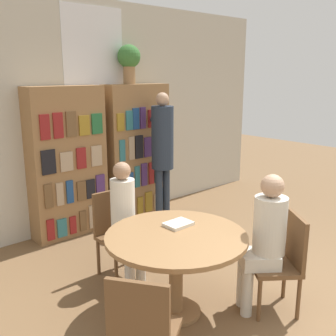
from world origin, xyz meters
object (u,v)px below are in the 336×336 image
(bookshelf_left, at_px, (68,163))
(seated_reader_left, at_px, (126,216))
(librarian_standing, at_px, (162,145))
(flower_vase, at_px, (129,60))
(chair_left_side, at_px, (116,229))
(bookshelf_right, at_px, (137,152))
(chair_far_side, at_px, (283,258))
(chair_near_camera, at_px, (143,330))
(seated_reader_right, at_px, (265,235))
(reading_table, at_px, (176,248))

(bookshelf_left, distance_m, seated_reader_left, 1.50)
(librarian_standing, bearing_deg, flower_vase, 107.06)
(bookshelf_left, xyz_separation_m, chair_left_side, (-0.16, -1.28, -0.46))
(bookshelf_right, relative_size, librarian_standing, 1.05)
(bookshelf_right, xyz_separation_m, flower_vase, (-0.10, 0.00, 1.28))
(flower_vase, relative_size, chair_far_side, 0.60)
(chair_near_camera, distance_m, chair_far_side, 1.52)
(chair_near_camera, bearing_deg, seated_reader_right, 58.29)
(bookshelf_left, relative_size, chair_left_side, 2.17)
(bookshelf_right, height_order, librarian_standing, bookshelf_right)
(bookshelf_left, xyz_separation_m, chair_near_camera, (-0.96, -2.75, -0.46))
(flower_vase, bearing_deg, librarian_standing, -72.94)
(bookshelf_right, bearing_deg, seated_reader_left, -130.73)
(chair_far_side, relative_size, librarian_standing, 0.49)
(chair_near_camera, relative_size, chair_far_side, 1.00)
(bookshelf_left, distance_m, seated_reader_right, 2.73)
(bookshelf_left, height_order, chair_left_side, bookshelf_left)
(seated_reader_right, height_order, librarian_standing, librarian_standing)
(bookshelf_right, xyz_separation_m, seated_reader_left, (-1.26, -1.46, -0.27))
(bookshelf_right, relative_size, seated_reader_right, 1.53)
(chair_left_side, bearing_deg, librarian_standing, -147.62)
(chair_left_side, bearing_deg, bookshelf_right, -132.72)
(reading_table, relative_size, chair_far_side, 1.37)
(reading_table, distance_m, chair_far_side, 0.95)
(reading_table, relative_size, seated_reader_left, 0.98)
(bookshelf_right, distance_m, chair_far_side, 2.88)
(chair_near_camera, distance_m, librarian_standing, 3.15)
(flower_vase, bearing_deg, chair_near_camera, -125.47)
(flower_vase, distance_m, chair_left_side, 2.46)
(flower_vase, relative_size, chair_near_camera, 0.60)
(bookshelf_right, height_order, chair_left_side, bookshelf_right)
(chair_far_side, distance_m, seated_reader_right, 0.29)
(seated_reader_right, xyz_separation_m, librarian_standing, (0.74, 2.19, 0.40))
(bookshelf_left, height_order, bookshelf_right, same)
(seated_reader_right, bearing_deg, seated_reader_left, 63.14)
(chair_left_side, height_order, seated_reader_right, seated_reader_right)
(bookshelf_left, height_order, librarian_standing, bookshelf_left)
(chair_left_side, relative_size, librarian_standing, 0.49)
(chair_near_camera, distance_m, seated_reader_left, 1.53)
(librarian_standing, bearing_deg, seated_reader_left, -143.87)
(seated_reader_right, relative_size, librarian_standing, 0.69)
(bookshelf_left, distance_m, chair_left_side, 1.37)
(chair_near_camera, height_order, librarian_standing, librarian_standing)
(bookshelf_right, bearing_deg, chair_far_side, -100.91)
(chair_near_camera, xyz_separation_m, librarian_standing, (2.12, 2.25, 0.62))
(bookshelf_left, bearing_deg, bookshelf_right, -0.01)
(bookshelf_right, distance_m, seated_reader_left, 1.95)
(chair_far_side, height_order, librarian_standing, librarian_standing)
(bookshelf_left, bearing_deg, librarian_standing, -23.44)
(bookshelf_right, xyz_separation_m, chair_near_camera, (-2.06, -2.75, -0.46))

